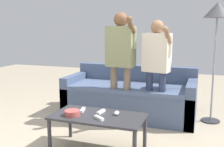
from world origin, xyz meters
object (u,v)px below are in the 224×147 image
Objects in this scene: player_center at (121,55)px; player_right at (156,60)px; game_remote_wand_far at (83,110)px; snack_bowl at (72,113)px; game_remote_wand_near at (99,118)px; floor_lamp at (217,17)px; couch at (130,97)px; game_remote_wand_spare at (101,112)px; game_remote_nunchuk at (117,113)px; coffee_table at (98,119)px.

player_right is at bearing 7.11° from player_center.
snack_bowl is at bearing -103.69° from game_remote_wand_far.
game_remote_wand_near is at bearing -109.20° from player_right.
floor_lamp is 1.17× the size of player_right.
game_remote_wand_spare is (0.01, -1.32, 0.15)m from couch.
game_remote_wand_far is at bearing -125.63° from player_right.
player_right is at bearing 70.80° from game_remote_wand_near.
player_right is 0.53m from player_center.
player_center is at bearing 105.07° from game_remote_nunchuk.
player_right is 9.25× the size of game_remote_wand_far.
couch is 0.89m from player_right.
player_right reaches higher than couch.
couch reaches higher than coffee_table.
player_center is 11.25× the size of game_remote_wand_near.
game_remote_wand_far is at bearing -179.10° from game_remote_nunchuk.
player_right is 1.20m from game_remote_wand_spare.
game_remote_wand_near is (-1.20, -1.61, -1.14)m from floor_lamp.
player_center reaches higher than game_remote_wand_near.
player_center reaches higher than game_remote_wand_far.
game_remote_nunchuk is 0.05× the size of floor_lamp.
floor_lamp reaches higher than coffee_table.
game_remote_wand_spare is (-0.47, -0.97, -0.52)m from player_right.
game_remote_wand_spare is (-1.26, -1.40, -1.14)m from floor_lamp.
couch is 1.36m from game_remote_wand_far.
game_remote_wand_far is (0.04, 0.18, -0.01)m from snack_bowl.
player_center is at bearing -159.22° from floor_lamp.
game_remote_wand_far is at bearing 161.81° from coffee_table.
coffee_table is 6.41× the size of game_remote_wand_far.
couch reaches higher than game_remote_wand_spare.
coffee_table is at bearing -130.20° from floor_lamp.
player_center is at bearing 92.74° from coffee_table.
snack_bowl reaches higher than game_remote_wand_far.
game_remote_nunchuk is 0.06× the size of player_right.
snack_bowl is 0.51m from game_remote_nunchuk.
player_right reaches higher than game_remote_wand_near.
player_center is (-1.31, -0.50, -0.54)m from floor_lamp.
floor_lamp is at bearing 52.95° from game_remote_nunchuk.
coffee_table is 0.11m from game_remote_wand_spare.
game_remote_wand_spare is at bearing 34.73° from snack_bowl.
snack_bowl is 1.22× the size of game_remote_wand_near.
snack_bowl is 1.47m from player_right.
player_center is (-0.04, -0.41, 0.74)m from couch.
couch is 1.81m from floor_lamp.
floor_lamp reaches higher than player_center.
floor_lamp reaches higher than player_right.
player_right reaches higher than coffee_table.
game_remote_wand_spare is (0.05, -0.90, -0.59)m from player_center.
game_remote_wand_far is at bearing -176.26° from game_remote_wand_spare.
floor_lamp is 2.35m from game_remote_wand_far.
couch is at bearing 90.28° from game_remote_wand_spare.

